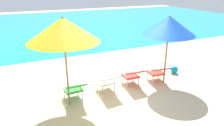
% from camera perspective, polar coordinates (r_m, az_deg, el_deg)
% --- Properties ---
extents(ground_plane, '(40.00, 40.00, 0.00)m').
position_cam_1_polar(ground_plane, '(10.57, -7.84, 2.31)').
color(ground_plane, '#CCB78E').
extents(ocean_band, '(40.00, 18.00, 0.01)m').
position_cam_1_polar(ocean_band, '(19.05, -15.84, 10.01)').
color(ocean_band, teal).
rests_on(ocean_band, ground_plane).
extents(swim_buoy, '(1.60, 0.18, 0.18)m').
position_cam_1_polar(swim_buoy, '(14.93, -16.78, 7.47)').
color(swim_buoy, yellow).
rests_on(swim_buoy, ocean_band).
extents(lounge_chair_far_left, '(0.57, 0.89, 0.68)m').
position_cam_1_polar(lounge_chair_far_left, '(6.37, -10.23, -6.76)').
color(lounge_chair_far_left, '#338E3D').
rests_on(lounge_chair_far_left, ground_plane).
extents(lounge_chair_near_left, '(0.59, 0.91, 0.68)m').
position_cam_1_polar(lounge_chair_near_left, '(6.73, -1.12, -4.83)').
color(lounge_chair_near_left, silver).
rests_on(lounge_chair_near_left, ground_plane).
extents(lounge_chair_near_right, '(0.56, 0.88, 0.68)m').
position_cam_1_polar(lounge_chair_near_right, '(7.20, 5.71, -3.16)').
color(lounge_chair_near_right, red).
rests_on(lounge_chair_near_right, ground_plane).
extents(lounge_chair_far_right, '(0.63, 0.93, 0.68)m').
position_cam_1_polar(lounge_chair_far_right, '(7.60, 12.57, -2.25)').
color(lounge_chair_far_right, red).
rests_on(lounge_chair_far_right, ground_plane).
extents(beach_umbrella_left, '(2.62, 2.62, 2.55)m').
position_cam_1_polar(beach_umbrella_left, '(5.53, -13.16, 8.84)').
color(beach_umbrella_left, olive).
rests_on(beach_umbrella_left, ground_plane).
extents(beach_umbrella_right, '(2.43, 2.44, 2.38)m').
position_cam_1_polar(beach_umbrella_right, '(7.11, 15.31, 9.89)').
color(beach_umbrella_right, olive).
rests_on(beach_umbrella_right, ground_plane).
extents(beach_ball, '(0.30, 0.30, 0.30)m').
position_cam_1_polar(beach_ball, '(8.60, 16.66, -1.73)').
color(beach_ball, '#0A93AD').
rests_on(beach_ball, ground_plane).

